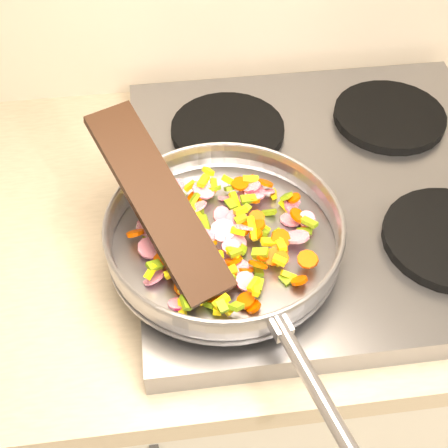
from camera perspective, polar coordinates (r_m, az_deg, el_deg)
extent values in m
cube|color=#939399|center=(1.00, 9.42, 2.87)|extent=(0.60, 0.60, 0.04)
cylinder|color=black|center=(0.86, 2.82, -3.16)|extent=(0.19, 0.19, 0.02)
cylinder|color=black|center=(1.06, 0.33, 8.62)|extent=(0.19, 0.19, 0.02)
cylinder|color=black|center=(1.12, 14.89, 9.50)|extent=(0.19, 0.19, 0.02)
cylinder|color=#9E9EA5|center=(0.86, 0.00, -1.88)|extent=(0.32, 0.32, 0.01)
torus|color=#9E9EA5|center=(0.84, 0.00, -0.76)|extent=(0.36, 0.36, 0.04)
torus|color=#9E9EA5|center=(0.82, 0.00, 0.19)|extent=(0.32, 0.32, 0.01)
cylinder|color=#9E9EA5|center=(0.70, 8.33, -14.54)|extent=(0.07, 0.19, 0.02)
cube|color=#9E9EA5|center=(0.74, 5.15, -9.31)|extent=(0.03, 0.03, 0.02)
cube|color=yellow|center=(0.85, -3.73, -0.30)|extent=(0.02, 0.03, 0.01)
cube|color=yellow|center=(0.79, -3.60, -5.85)|extent=(0.02, 0.02, 0.01)
cube|color=yellow|center=(0.78, -0.63, -7.69)|extent=(0.01, 0.03, 0.02)
cylinder|color=#D01451|center=(0.87, 7.58, 0.46)|extent=(0.03, 0.03, 0.02)
cube|color=#729C12|center=(0.86, -1.79, 0.08)|extent=(0.02, 0.02, 0.02)
cylinder|color=#D01451|center=(0.82, -0.60, -3.71)|extent=(0.03, 0.04, 0.02)
cube|color=yellow|center=(0.86, -5.77, -0.60)|extent=(0.03, 0.02, 0.01)
cube|color=yellow|center=(0.82, 5.92, -4.65)|extent=(0.02, 0.01, 0.02)
cube|color=yellow|center=(0.89, -2.87, 1.70)|extent=(0.01, 0.03, 0.02)
cylinder|color=#E24C00|center=(0.80, 3.14, -3.72)|extent=(0.03, 0.03, 0.03)
cylinder|color=#E24C00|center=(0.82, 3.58, -2.82)|extent=(0.02, 0.02, 0.01)
cylinder|color=#E24C00|center=(0.81, -4.24, -3.97)|extent=(0.03, 0.03, 0.01)
cube|color=#729C12|center=(0.86, -6.68, -1.11)|extent=(0.03, 0.02, 0.02)
cube|color=yellow|center=(0.91, 0.36, 4.04)|extent=(0.02, 0.02, 0.02)
cube|color=yellow|center=(0.84, -4.19, -1.38)|extent=(0.02, 0.03, 0.01)
cylinder|color=#E24C00|center=(0.84, 5.04, -2.70)|extent=(0.03, 0.04, 0.02)
cylinder|color=#E24C00|center=(0.82, -1.64, -2.73)|extent=(0.03, 0.03, 0.02)
cube|color=yellow|center=(0.87, 1.51, 1.23)|extent=(0.02, 0.02, 0.01)
cylinder|color=#D01451|center=(0.82, 1.22, -4.08)|extent=(0.04, 0.04, 0.01)
cube|color=#729C12|center=(0.79, -1.22, -7.44)|extent=(0.02, 0.02, 0.02)
cylinder|color=#E24C00|center=(0.86, -2.44, -0.68)|extent=(0.03, 0.03, 0.02)
cube|color=yellow|center=(0.79, -0.90, -5.93)|extent=(0.02, 0.02, 0.01)
cylinder|color=#D01451|center=(0.84, -6.74, -2.17)|extent=(0.04, 0.04, 0.01)
cube|color=yellow|center=(0.92, -4.51, 2.89)|extent=(0.02, 0.03, 0.01)
cube|color=#729C12|center=(0.82, 5.68, -5.06)|extent=(0.02, 0.02, 0.01)
cube|color=#729C12|center=(0.91, -0.92, 3.24)|extent=(0.02, 0.02, 0.02)
cube|color=yellow|center=(0.83, 0.84, -2.40)|extent=(0.02, 0.01, 0.02)
cube|color=#729C12|center=(0.91, 0.60, 3.31)|extent=(0.02, 0.02, 0.01)
cube|color=#729C12|center=(0.87, 7.36, -0.67)|extent=(0.02, 0.02, 0.02)
cube|color=yellow|center=(0.81, 5.08, -3.34)|extent=(0.02, 0.02, 0.01)
cube|color=#729C12|center=(0.88, 1.95, 1.33)|extent=(0.02, 0.02, 0.01)
cube|color=yellow|center=(0.80, -4.67, -4.41)|extent=(0.03, 0.01, 0.01)
cylinder|color=#D01451|center=(0.85, 6.70, -1.17)|extent=(0.04, 0.04, 0.02)
cube|color=#729C12|center=(0.86, 7.81, 0.16)|extent=(0.02, 0.03, 0.01)
cube|color=#729C12|center=(0.88, -2.29, 1.03)|extent=(0.02, 0.02, 0.01)
cylinder|color=#E24C00|center=(0.81, 5.27, -3.13)|extent=(0.02, 0.02, 0.02)
cylinder|color=#E24C00|center=(0.83, 5.13, -2.34)|extent=(0.02, 0.02, 0.02)
cylinder|color=#E24C00|center=(0.84, 5.21, -1.34)|extent=(0.04, 0.03, 0.03)
cylinder|color=#E24C00|center=(0.83, -1.84, -2.62)|extent=(0.02, 0.03, 0.02)
cylinder|color=#E24C00|center=(0.80, 0.50, -4.89)|extent=(0.04, 0.04, 0.02)
cylinder|color=#D01451|center=(0.90, -1.88, 3.13)|extent=(0.05, 0.05, 0.01)
cube|color=yellow|center=(0.83, 4.21, -1.65)|extent=(0.03, 0.01, 0.01)
cube|color=yellow|center=(0.86, -2.49, 0.85)|extent=(0.02, 0.02, 0.01)
cube|color=#729C12|center=(0.87, -4.04, -0.42)|extent=(0.02, 0.03, 0.02)
cube|color=yellow|center=(0.77, 0.17, -7.63)|extent=(0.02, 0.02, 0.02)
cylinder|color=#D01451|center=(0.88, -3.15, 0.67)|extent=(0.04, 0.04, 0.01)
cylinder|color=#D01451|center=(0.80, 1.98, -5.24)|extent=(0.03, 0.03, 0.01)
cube|color=yellow|center=(0.84, -4.81, -2.77)|extent=(0.03, 0.02, 0.02)
cube|color=yellow|center=(0.84, 1.33, -0.63)|extent=(0.02, 0.02, 0.01)
cube|color=#729C12|center=(0.82, 3.13, -4.29)|extent=(0.01, 0.02, 0.01)
cylinder|color=#E24C00|center=(0.82, 7.63, -3.22)|extent=(0.04, 0.04, 0.01)
cylinder|color=#E24C00|center=(0.85, 1.88, -0.45)|extent=(0.03, 0.03, 0.02)
cylinder|color=#D01451|center=(0.91, 0.24, 2.41)|extent=(0.04, 0.03, 0.02)
cylinder|color=#D01451|center=(0.86, -2.91, 0.17)|extent=(0.03, 0.03, 0.02)
cube|color=#729C12|center=(0.89, -4.23, 2.45)|extent=(0.02, 0.02, 0.02)
cylinder|color=#E24C00|center=(0.84, 2.92, -0.95)|extent=(0.03, 0.03, 0.01)
cube|color=yellow|center=(0.87, -3.23, -0.51)|extent=(0.02, 0.02, 0.02)
cube|color=yellow|center=(0.88, -5.13, 1.70)|extent=(0.02, 0.01, 0.02)
cylinder|color=#E24C00|center=(0.83, 0.74, -3.40)|extent=(0.03, 0.03, 0.02)
cylinder|color=#E24C00|center=(0.80, -1.10, -6.63)|extent=(0.03, 0.03, 0.01)
cube|color=#729C12|center=(0.84, 5.07, -0.99)|extent=(0.02, 0.02, 0.02)
cube|color=#729C12|center=(0.87, -5.88, -0.47)|extent=(0.02, 0.02, 0.02)
cube|color=yellow|center=(0.92, -5.19, 2.82)|extent=(0.01, 0.02, 0.01)
cube|color=#729C12|center=(0.89, 2.26, 2.29)|extent=(0.02, 0.02, 0.01)
cylinder|color=#D01451|center=(0.87, 0.45, -0.29)|extent=(0.04, 0.04, 0.01)
cylinder|color=#E24C00|center=(0.81, 2.04, -4.18)|extent=(0.02, 0.02, 0.02)
cube|color=#729C12|center=(0.89, 5.75, 2.53)|extent=(0.02, 0.02, 0.02)
cube|color=yellow|center=(0.86, -4.58, 1.10)|extent=(0.03, 0.02, 0.01)
cylinder|color=#D01451|center=(0.80, -1.58, -4.83)|extent=(0.03, 0.03, 0.03)
cube|color=yellow|center=(0.78, -1.99, -6.70)|extent=(0.02, 0.02, 0.01)
cube|color=yellow|center=(0.90, -5.90, 2.61)|extent=(0.02, 0.02, 0.02)
cylinder|color=#D01451|center=(0.91, -4.45, 3.47)|extent=(0.03, 0.03, 0.01)
cylinder|color=#D01451|center=(0.83, 0.61, -2.03)|extent=(0.03, 0.03, 0.01)
cube|color=#729C12|center=(0.83, -2.85, -3.50)|extent=(0.03, 0.02, 0.02)
cube|color=yellow|center=(0.83, 4.87, -3.17)|extent=(0.02, 0.02, 0.01)
cylinder|color=#E24C00|center=(0.92, -5.22, 2.64)|extent=(0.04, 0.03, 0.02)
cylinder|color=#E24C00|center=(0.82, -5.62, -3.10)|extent=(0.04, 0.04, 0.02)
cube|color=#729C12|center=(0.90, -4.24, 2.47)|extent=(0.02, 0.02, 0.01)
cube|color=yellow|center=(0.83, 5.21, -1.92)|extent=(0.01, 0.03, 0.01)
cylinder|color=#E24C00|center=(0.82, 4.46, -3.01)|extent=(0.03, 0.03, 0.01)
cylinder|color=#E24C00|center=(0.85, -3.59, 0.23)|extent=(0.03, 0.02, 0.02)
cube|color=#729C12|center=(0.86, 3.37, -0.60)|extent=(0.03, 0.02, 0.01)
cylinder|color=#E24C00|center=(0.91, 3.82, 3.76)|extent=(0.02, 0.03, 0.02)
cylinder|color=#D01451|center=(0.87, 1.17, 0.46)|extent=(0.03, 0.03, 0.03)
cylinder|color=#E24C00|center=(0.79, 2.01, -7.01)|extent=(0.02, 0.02, 0.01)
cylinder|color=#E24C00|center=(0.85, -2.59, -1.33)|extent=(0.04, 0.04, 0.01)
cylinder|color=#D01451|center=(0.84, -0.11, -0.59)|extent=(0.04, 0.04, 0.02)
cylinder|color=#D01451|center=(0.87, -2.47, 1.57)|extent=(0.04, 0.04, 0.02)
cube|color=#729C12|center=(0.83, -2.13, -2.59)|extent=(0.02, 0.02, 0.01)
cube|color=yellow|center=(0.85, -1.11, -1.33)|extent=(0.01, 0.03, 0.01)
cylinder|color=#D01451|center=(0.87, -6.33, 0.75)|extent=(0.03, 0.03, 0.02)
cube|color=yellow|center=(0.83, 3.46, -3.19)|extent=(0.02, 0.02, 0.02)
cube|color=yellow|center=(0.81, -0.77, -2.97)|extent=(0.02, 0.01, 0.02)
cylinder|color=#D01451|center=(0.90, 2.56, 3.47)|extent=(0.03, 0.03, 0.02)
cylinder|color=#E24C00|center=(0.83, 7.92, -3.36)|extent=(0.03, 0.03, 0.02)
cylinder|color=#E24C00|center=(0.83, -1.86, -3.61)|extent=(0.03, 0.03, 0.01)
cube|color=#729C12|center=(0.83, -3.65, -3.99)|extent=(0.02, 0.02, 0.01)
cube|color=yellow|center=(0.91, -1.89, 3.98)|extent=(0.02, 0.03, 0.01)
cube|color=#729C12|center=(0.80, 0.39, -4.86)|extent=(0.02, 0.02, 0.01)
cube|color=yellow|center=(0.80, -6.72, -4.36)|extent=(0.02, 0.02, 0.02)
cylinder|color=#D01451|center=(0.82, -6.43, -4.90)|extent=(0.04, 0.04, 0.02)
cube|color=#729C12|center=(0.82, 3.32, -2.61)|extent=(0.03, 0.02, 0.01)
cylinder|color=#E24C00|center=(0.81, 6.89, -5.15)|extent=(0.03, 0.03, 0.02)
cube|color=#729C12|center=(0.77, -3.51, -7.19)|extent=(0.02, 0.02, 0.01)
cylinder|color=#D01451|center=(0.91, 6.38, 1.65)|extent=(0.04, 0.05, 0.03)
cube|color=yellow|center=(0.92, 4.56, 2.76)|extent=(0.01, 0.02, 0.02)
cube|color=yellow|center=(0.83, 1.03, -2.84)|extent=(0.02, 0.02, 0.01)
cube|color=yellow|center=(0.89, -5.32, 2.75)|extent=(0.02, 0.02, 0.01)
cube|color=#729C12|center=(0.81, -6.40, -3.80)|extent=(0.02, 0.02, 0.01)
cube|color=#729C12|center=(0.82, 0.95, -2.56)|extent=(0.02, 0.02, 0.01)
cube|color=#729C12|center=(0.89, -3.65, 1.21)|extent=(0.02, 0.02, 0.02)
cube|color=#729C12|center=(0.89, 0.65, 1.80)|extent=(0.02, 0.03, 0.01)
cylinder|color=#E24C00|center=(0.85, 3.05, -0.16)|extent=(0.03, 0.03, 0.01)
cube|color=#729C12|center=(0.76, -0.16, -7.54)|extent=(0.02, 0.02, 0.01)
cylinder|color=#D01451|center=(0.85, 1.83, -0.29)|extent=(0.04, 0.03, 0.03)
cube|color=yellow|center=(0.80, -3.77, -4.81)|extent=(0.01, 0.02, 0.01)
cube|color=#729C12|center=(0.81, -2.63, -5.70)|extent=(0.02, 0.01, 0.02)
cube|color=#729C12|center=(0.89, 4.09, 1.06)|extent=(0.02, 0.02, 0.02)
cube|color=#729C12|center=(0.80, 3.06, -5.51)|extent=(0.02, 0.02, 0.01)
cylinder|color=#D01451|center=(0.84, 1.05, -1.72)|extent=(0.04, 0.04, 0.03)
cylinder|color=#D01451|center=(0.88, -0.21, 0.81)|extent=(0.03, 0.03, 0.03)
cube|color=yellow|center=(0.88, -3.73, 1.86)|extent=(0.01, 0.02, 0.01)
cube|color=yellow|center=(0.90, 5.65, 1.57)|extent=(0.02, 0.02, 0.02)
cube|color=yellow|center=(0.84, -2.34, -2.04)|extent=(0.02, 0.03, 0.01)
cylinder|color=#E24C00|center=(0.90, 2.68, 2.37)|extent=(0.03, 0.03, 0.02)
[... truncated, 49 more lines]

